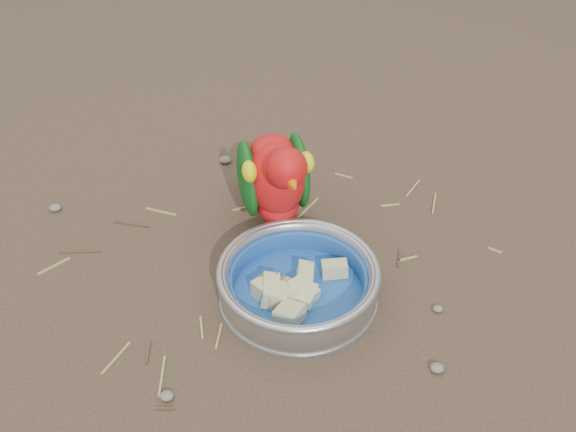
# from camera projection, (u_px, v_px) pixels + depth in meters

# --- Properties ---
(ground) EXTENTS (60.00, 60.00, 0.00)m
(ground) POSITION_uv_depth(u_px,v_px,m) (222.00, 276.00, 0.98)
(ground) COLOR #443327
(food_bowl) EXTENTS (0.23, 0.23, 0.02)m
(food_bowl) POSITION_uv_depth(u_px,v_px,m) (298.00, 295.00, 0.93)
(food_bowl) COLOR #B2B2BA
(food_bowl) RESTS_ON ground
(bowl_wall) EXTENTS (0.23, 0.23, 0.04)m
(bowl_wall) POSITION_uv_depth(u_px,v_px,m) (298.00, 280.00, 0.91)
(bowl_wall) COLOR #B2B2BA
(bowl_wall) RESTS_ON food_bowl
(fruit_wedges) EXTENTS (0.14, 0.14, 0.03)m
(fruit_wedges) POSITION_uv_depth(u_px,v_px,m) (298.00, 284.00, 0.92)
(fruit_wedges) COLOR #CAC088
(fruit_wedges) RESTS_ON food_bowl
(lory_parrot) EXTENTS (0.19, 0.26, 0.19)m
(lory_parrot) POSITION_uv_depth(u_px,v_px,m) (276.00, 187.00, 1.00)
(lory_parrot) COLOR red
(lory_parrot) RESTS_ON ground
(ground_debris) EXTENTS (0.90, 0.80, 0.01)m
(ground_debris) POSITION_uv_depth(u_px,v_px,m) (235.00, 246.00, 1.03)
(ground_debris) COLOR olive
(ground_debris) RESTS_ON ground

